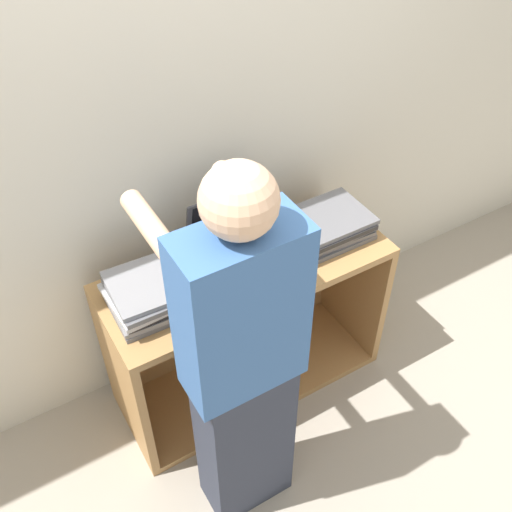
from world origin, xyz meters
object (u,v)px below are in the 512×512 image
at_px(laptop_open, 240,249).
at_px(laptop_stack_left, 158,291).
at_px(person, 242,368).
at_px(laptop_stack_right, 325,226).

distance_m(laptop_open, laptop_stack_left, 0.40).
bearing_deg(laptop_stack_left, person, -78.93).
bearing_deg(person, laptop_stack_right, 34.79).
relative_size(laptop_open, person, 0.22).
bearing_deg(laptop_stack_right, laptop_open, 171.88).
height_order(laptop_stack_left, laptop_stack_right, laptop_stack_left).
relative_size(laptop_open, laptop_stack_right, 0.96).
relative_size(laptop_open, laptop_stack_left, 0.94).
height_order(laptop_stack_right, person, person).
bearing_deg(laptop_stack_left, laptop_open, 8.06).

